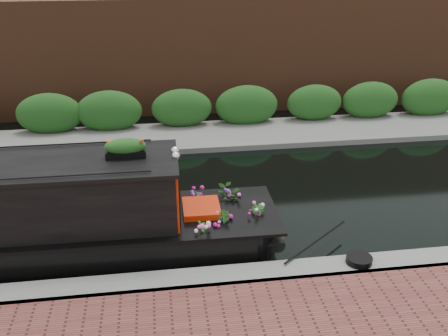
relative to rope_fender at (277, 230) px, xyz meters
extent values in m
plane|color=black|center=(-1.50, 1.80, -0.15)|extent=(80.00, 80.00, 0.00)
cube|color=slate|center=(-1.50, -1.50, -0.15)|extent=(40.00, 0.60, 0.50)
cube|color=slate|center=(-1.50, 6.00, -0.15)|extent=(40.00, 2.40, 0.34)
cube|color=#1D4B19|center=(-1.50, 6.90, -0.15)|extent=(40.00, 1.10, 2.80)
cube|color=brown|center=(-1.50, 9.00, -0.15)|extent=(40.00, 1.00, 8.00)
cube|color=red|center=(-2.08, 0.00, 1.17)|extent=(0.08, 1.62, 1.25)
cube|color=black|center=(-3.31, -0.82, 1.23)|extent=(0.83, 0.04, 0.51)
cube|color=red|center=(-1.60, 0.00, 0.50)|extent=(0.75, 0.84, 0.46)
sphere|color=white|center=(-2.07, -0.13, 1.89)|extent=(0.17, 0.17, 0.17)
sphere|color=white|center=(-2.07, 0.13, 1.89)|extent=(0.17, 0.17, 0.17)
cube|color=black|center=(-3.00, 0.00, 1.93)|extent=(0.75, 0.25, 0.13)
ellipsoid|color=#F84D1B|center=(-3.00, 0.00, 2.10)|extent=(0.82, 0.26, 0.22)
imported|color=#21541C|center=(-1.66, -0.72, 0.52)|extent=(0.31, 0.32, 0.51)
imported|color=#21541C|center=(-1.23, -0.51, 0.54)|extent=(0.31, 0.36, 0.55)
imported|color=#21541C|center=(-0.93, 0.50, 0.56)|extent=(0.56, 0.50, 0.59)
imported|color=#21541C|center=(-0.51, -0.28, 0.53)|extent=(0.41, 0.41, 0.52)
imported|color=#21541C|center=(-1.60, 0.56, 0.52)|extent=(0.19, 0.27, 0.50)
cylinder|color=olive|center=(0.00, 0.00, 0.00)|extent=(0.30, 0.34, 0.30)
cylinder|color=black|center=(1.20, -1.48, 0.16)|extent=(0.49, 0.49, 0.12)
camera|label=1|loc=(-2.39, -8.80, 5.56)|focal=40.00mm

